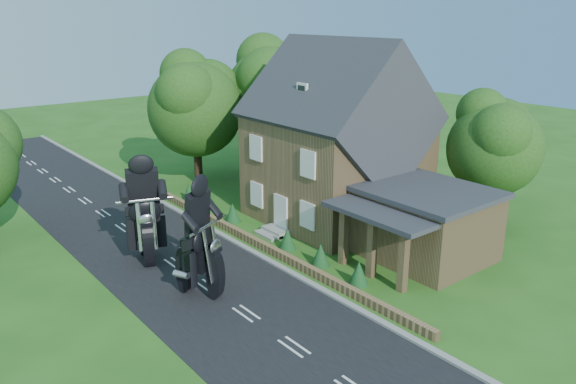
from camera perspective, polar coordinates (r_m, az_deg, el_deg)
ground at (r=22.88m, az=-4.27°, el=-12.23°), size 120.00×120.00×0.00m
road at (r=22.87m, az=-4.27°, el=-12.21°), size 7.00×80.00×0.02m
kerb at (r=24.82m, az=2.77°, el=-9.49°), size 0.30×80.00×0.12m
garden_wall at (r=28.67m, az=-2.89°, el=-5.30°), size 0.30×22.00×0.40m
house at (r=31.92m, az=4.99°, el=4.88°), size 9.54×8.64×10.24m
annex at (r=27.86m, az=13.58°, el=-3.03°), size 7.05×5.94×3.44m
tree_annex_side at (r=33.38m, az=20.48°, el=5.01°), size 5.64×5.20×7.48m
tree_house_right at (r=37.89m, az=9.10°, el=8.07°), size 6.51×6.00×8.40m
tree_behind_house at (r=41.55m, az=-0.99°, el=10.58°), size 7.81×7.20×10.08m
tree_behind_left at (r=39.11m, az=-8.96°, el=9.18°), size 6.94×6.40×9.16m
shrub_a at (r=24.99m, az=7.19°, el=-8.17°), size 0.90×0.90×1.10m
shrub_b at (r=26.61m, az=3.32°, el=-6.38°), size 0.90×0.90×1.10m
shrub_c at (r=28.36m, az=-0.07°, el=-4.78°), size 0.90×0.90×1.10m
shrub_d at (r=32.15m, az=-5.65°, el=-2.09°), size 0.90×0.90×1.10m
shrub_e at (r=34.17m, az=-7.95°, el=-0.97°), size 0.90×0.90×1.10m
shrub_f at (r=36.24m, az=-10.00°, el=0.03°), size 0.90×0.90×1.10m
motorcycle_lead at (r=24.13m, az=-8.86°, el=-8.59°), size 1.14×1.73×1.59m
motorcycle_follow at (r=27.78m, az=-14.09°, el=-5.30°), size 0.99×1.75×1.59m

